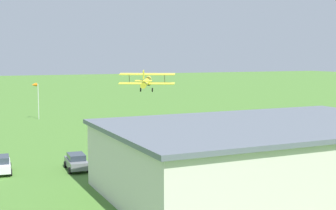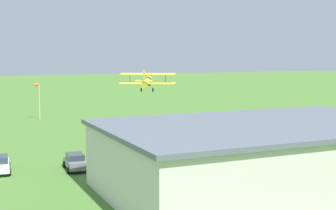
{
  "view_description": "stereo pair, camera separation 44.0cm",
  "coord_description": "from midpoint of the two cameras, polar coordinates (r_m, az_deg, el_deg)",
  "views": [
    {
      "loc": [
        27.88,
        70.66,
        11.07
      ],
      "look_at": [
        2.31,
        11.69,
        4.38
      ],
      "focal_mm": 51.53,
      "sensor_mm": 36.0,
      "label": 1
    },
    {
      "loc": [
        27.47,
        70.83,
        11.07
      ],
      "look_at": [
        2.31,
        11.69,
        4.38
      ],
      "focal_mm": 51.53,
      "sensor_mm": 36.0,
      "label": 2
    }
  ],
  "objects": [
    {
      "name": "ground_plane",
      "position": [
        76.77,
        -1.67,
        -2.35
      ],
      "size": [
        400.0,
        400.0,
        0.0
      ],
      "primitive_type": "plane",
      "color": "#47752D"
    },
    {
      "name": "hangar",
      "position": [
        40.5,
        11.72,
        -5.95
      ],
      "size": [
        26.73,
        17.09,
        5.6
      ],
      "color": "beige",
      "rests_on": "ground_plane"
    },
    {
      "name": "biplane",
      "position": [
        77.36,
        -2.35,
        2.87
      ],
      "size": [
        8.89,
        7.39,
        3.62
      ],
      "color": "yellow"
    },
    {
      "name": "car_yellow",
      "position": [
        58.54,
        13.73,
        -4.28
      ],
      "size": [
        2.23,
        4.8,
        1.64
      ],
      "color": "gold",
      "rests_on": "ground_plane"
    },
    {
      "name": "car_grey",
      "position": [
        47.65,
        -10.67,
        -6.57
      ],
      "size": [
        2.08,
        4.18,
        1.59
      ],
      "color": "slate",
      "rests_on": "ground_plane"
    },
    {
      "name": "car_white",
      "position": [
        48.27,
        -19.04,
        -6.62
      ],
      "size": [
        2.15,
        4.25,
        1.62
      ],
      "color": "white",
      "rests_on": "ground_plane"
    },
    {
      "name": "person_crossing_taxiway",
      "position": [
        55.54,
        10.39,
        -4.81
      ],
      "size": [
        0.45,
        0.45,
        1.6
      ],
      "color": "beige",
      "rests_on": "ground_plane"
    },
    {
      "name": "person_near_hangar_door",
      "position": [
        53.73,
        -3.76,
        -5.1
      ],
      "size": [
        0.53,
        0.53,
        1.59
      ],
      "color": "orange",
      "rests_on": "ground_plane"
    },
    {
      "name": "person_beside_truck",
      "position": [
        57.88,
        1.72,
        -4.29
      ],
      "size": [
        0.48,
        0.48,
        1.6
      ],
      "color": "#33723F",
      "rests_on": "ground_plane"
    },
    {
      "name": "person_walking_on_apron",
      "position": [
        56.63,
        0.75,
        -4.5
      ],
      "size": [
        0.54,
        0.54,
        1.61
      ],
      "color": "beige",
      "rests_on": "ground_plane"
    },
    {
      "name": "windsock",
      "position": [
        85.66,
        -15.27,
        2.02
      ],
      "size": [
        1.42,
        1.36,
        6.29
      ],
      "color": "silver",
      "rests_on": "ground_plane"
    }
  ]
}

